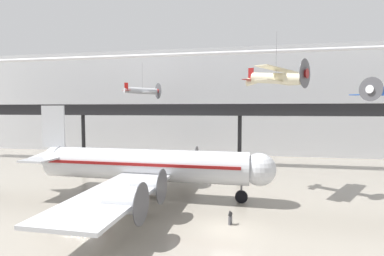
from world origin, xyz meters
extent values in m
plane|color=gray|center=(0.00, 0.00, 0.00)|extent=(260.00, 260.00, 0.00)
cube|color=silver|center=(0.00, 41.15, 11.31)|extent=(140.00, 3.00, 22.63)
cube|color=black|center=(0.00, 28.55, 9.03)|extent=(110.00, 3.20, 0.90)
cube|color=black|center=(0.00, 27.01, 10.03)|extent=(110.00, 0.12, 1.10)
cylinder|color=black|center=(-30.25, 29.51, 4.29)|extent=(0.70, 0.70, 8.58)
cylinder|color=black|center=(0.00, 29.51, 4.29)|extent=(0.70, 0.70, 8.58)
cylinder|color=silver|center=(0.00, 26.24, 18.90)|extent=(120.00, 0.60, 0.60)
cylinder|color=silver|center=(-9.64, 7.28, 3.59)|extent=(22.83, 3.72, 3.44)
sphere|color=silver|center=(2.75, 7.13, 3.59)|extent=(3.37, 3.37, 3.37)
cone|color=silver|center=(-22.20, 7.43, 3.85)|extent=(4.51, 3.22, 3.17)
cube|color=maroon|center=(-9.64, 7.28, 3.93)|extent=(21.24, 3.77, 0.31)
cube|color=silver|center=(-8.74, 16.28, 2.81)|extent=(5.47, 14.64, 0.28)
cube|color=silver|center=(-8.95, -1.74, 2.81)|extent=(5.47, 14.64, 0.28)
cylinder|color=silver|center=(-7.18, 13.05, 2.86)|extent=(2.67, 1.68, 1.65)
cylinder|color=#4C4C51|center=(-5.73, 13.04, 2.86)|extent=(0.10, 3.14, 3.14)
cylinder|color=silver|center=(-7.12, 18.01, 2.86)|extent=(2.67, 1.68, 1.65)
cylinder|color=#4C4C51|center=(-5.67, 17.99, 2.86)|extent=(0.10, 3.14, 3.14)
cylinder|color=silver|center=(-7.32, 1.45, 2.86)|extent=(2.67, 1.68, 1.65)
cylinder|color=#4C4C51|center=(-5.87, 1.43, 2.86)|extent=(0.10, 3.14, 3.14)
cylinder|color=silver|center=(-7.38, -3.51, 2.86)|extent=(2.67, 1.68, 1.65)
cylinder|color=#4C4C51|center=(-5.92, -3.52, 2.86)|extent=(0.10, 3.14, 3.14)
cube|color=silver|center=(-20.82, 7.41, 7.72)|extent=(2.92, 0.23, 4.82)
cube|color=silver|center=(-20.48, 7.41, 4.28)|extent=(3.02, 8.99, 0.20)
cylinder|color=#4C4C51|center=(0.96, 7.15, 1.26)|extent=(0.20, 0.20, 1.21)
cylinder|color=black|center=(0.96, 7.15, 0.65)|extent=(1.30, 0.40, 1.30)
cylinder|color=#4C4C51|center=(-9.34, 10.03, 1.26)|extent=(0.20, 0.20, 1.21)
cylinder|color=black|center=(-9.34, 10.03, 0.65)|extent=(1.30, 0.40, 1.30)
cylinder|color=#4C4C51|center=(-9.41, 4.52, 1.26)|extent=(0.20, 0.20, 1.21)
cylinder|color=black|center=(-9.41, 4.52, 0.65)|extent=(1.30, 0.40, 1.30)
cone|color=white|center=(15.14, 13.31, 11.94)|extent=(1.25, 1.26, 0.94)
cylinder|color=#4C4C51|center=(15.00, 13.19, 11.95)|extent=(1.79, 2.10, 2.72)
cube|color=#1E4CAD|center=(16.92, 14.82, 11.50)|extent=(5.88, 6.62, 0.10)
cylinder|color=beige|center=(4.64, 12.41, 13.27)|extent=(5.87, 4.03, 1.80)
cone|color=maroon|center=(7.36, 10.89, 13.57)|extent=(1.40, 1.45, 1.11)
cylinder|color=#4C4C51|center=(7.55, 10.78, 13.59)|extent=(1.60, 2.81, 3.21)
cone|color=beige|center=(2.11, 13.83, 12.99)|extent=(1.99, 1.74, 1.20)
cube|color=beige|center=(4.96, 12.24, 14.25)|extent=(5.66, 8.55, 0.10)
cube|color=beige|center=(4.96, 12.24, 12.77)|extent=(5.66, 8.55, 0.10)
cube|color=maroon|center=(1.79, 14.01, 14.01)|extent=(0.66, 0.41, 1.48)
cube|color=maroon|center=(1.79, 14.01, 13.27)|extent=(2.20, 3.15, 0.06)
cylinder|color=slate|center=(4.64, 12.41, 16.24)|extent=(0.04, 0.04, 4.72)
cylinder|color=silver|center=(-18.65, 31.30, 13.21)|extent=(5.22, 4.65, 1.33)
cone|color=red|center=(-16.33, 33.25, 13.28)|extent=(1.43, 1.44, 1.08)
cylinder|color=#4C4C51|center=(-16.17, 33.38, 13.29)|extent=(2.03, 2.41, 3.12)
cone|color=silver|center=(-20.81, 29.49, 13.14)|extent=(1.86, 1.79, 1.05)
cube|color=silver|center=(-18.38, 31.53, 12.85)|extent=(6.70, 7.60, 0.10)
cube|color=red|center=(-21.08, 29.26, 13.93)|extent=(0.58, 0.50, 1.44)
cube|color=red|center=(-21.08, 29.26, 13.21)|extent=(2.54, 2.84, 0.06)
cylinder|color=slate|center=(-18.65, 31.30, 16.21)|extent=(0.04, 0.04, 4.79)
cube|color=#4C4C51|center=(0.21, 1.08, 0.35)|extent=(0.31, 0.43, 0.70)
cube|color=#232326|center=(0.21, 1.08, 0.88)|extent=(0.36, 0.72, 0.73)
camera|label=1|loc=(1.72, -23.72, 9.74)|focal=28.00mm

